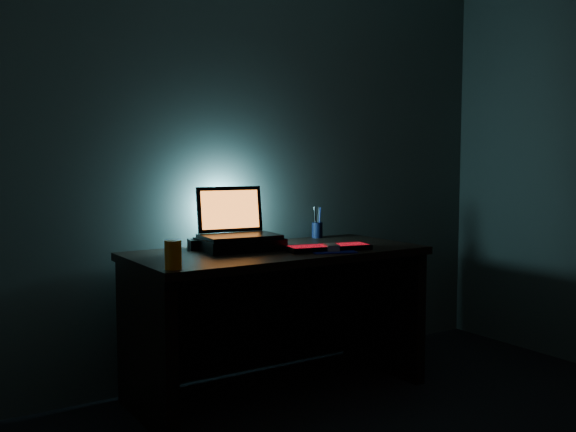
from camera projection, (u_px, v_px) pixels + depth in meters
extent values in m
cube|color=#424C48|center=(241.00, 152.00, 3.55)|extent=(3.50, 0.00, 2.50)
cube|color=black|center=(277.00, 253.00, 3.28)|extent=(1.50, 0.70, 0.04)
cube|color=black|center=(145.00, 347.00, 2.93)|extent=(0.06, 0.64, 0.71)
cube|color=black|center=(382.00, 308.00, 3.69)|extent=(0.06, 0.64, 0.71)
cube|color=black|center=(246.00, 313.00, 3.59)|extent=(1.38, 0.02, 0.65)
cube|color=black|center=(240.00, 244.00, 3.27)|extent=(0.43, 0.34, 0.06)
cube|color=black|center=(240.00, 236.00, 3.27)|extent=(0.40, 0.30, 0.02)
cube|color=black|center=(230.00, 209.00, 3.37)|extent=(0.36, 0.08, 0.24)
cube|color=orange|center=(230.00, 209.00, 3.36)|extent=(0.32, 0.06, 0.20)
cube|color=black|center=(328.00, 248.00, 3.25)|extent=(0.45, 0.22, 0.02)
cube|color=red|center=(328.00, 245.00, 3.25)|extent=(0.43, 0.20, 0.00)
cube|color=#0D0F5C|center=(331.00, 251.00, 3.22)|extent=(0.28, 0.27, 0.00)
cube|color=#99989E|center=(331.00, 247.00, 3.22)|extent=(0.10, 0.12, 0.03)
cylinder|color=black|center=(317.00, 230.00, 3.77)|extent=(0.08, 0.08, 0.09)
cylinder|color=orange|center=(173.00, 255.00, 2.68)|extent=(0.08, 0.08, 0.12)
cube|color=black|center=(203.00, 244.00, 3.30)|extent=(0.17, 0.15, 0.05)
sphere|color=#FF0C07|center=(206.00, 245.00, 3.25)|extent=(0.01, 0.01, 0.01)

